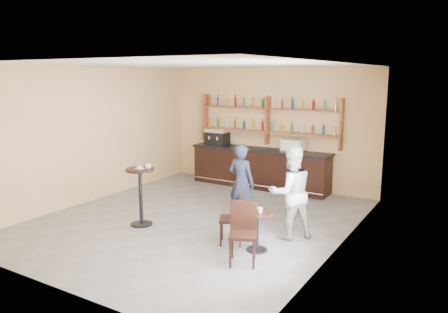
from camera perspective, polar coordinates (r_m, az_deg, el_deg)
The scene contains 23 objects.
floor at distance 9.31m, azimuth -3.65°, elevation -8.25°, with size 7.00×7.00×0.00m, color slate.
ceiling at distance 8.81m, azimuth -3.90°, elevation 11.85°, with size 7.00×7.00×0.00m, color white.
wall_back at distance 11.93m, azimuth 5.94°, elevation 3.78°, with size 7.00×7.00×0.00m, color tan.
wall_front at distance 6.43m, azimuth -21.97°, elevation -2.78°, with size 7.00×7.00×0.00m, color tan.
wall_left at distance 10.91m, azimuth -16.80°, elevation 2.75°, with size 7.00×7.00×0.00m, color tan.
wall_right at distance 7.63m, azimuth 15.02°, elevation -0.36°, with size 7.00×7.00×0.00m, color tan.
window_pane at distance 6.49m, azimuth 12.00°, elevation -1.22°, with size 2.00×2.00×0.00m, color white.
window_frame at distance 6.49m, azimuth 11.95°, elevation -1.21°, with size 0.04×1.70×2.10m, color black, non-canonical shape.
shelf_unit at distance 11.79m, azimuth 5.68°, elevation 4.73°, with size 4.00×0.26×1.40m, color brown, non-canonical shape.
liquor_bottles at distance 11.77m, azimuth 5.70°, elevation 5.56°, with size 3.68×0.10×1.00m, color #8C5919, non-canonical shape.
bar_counter at distance 11.84m, azimuth 4.68°, elevation -1.51°, with size 3.90×0.76×1.06m, color black, non-canonical shape.
espresso_machine at distance 12.36m, azimuth -0.89°, elevation 2.58°, with size 0.63×0.40×0.45m, color black, non-canonical shape.
pastry_case at distance 11.33m, azimuth 9.02°, elevation 1.40°, with size 0.54×0.44×0.33m, color silver, non-canonical shape.
pedestal_table at distance 8.98m, azimuth -10.82°, elevation -5.22°, with size 0.57×0.57×1.17m, color black, non-canonical shape.
napkin at distance 8.84m, azimuth -10.95°, elevation -1.55°, with size 0.16×0.16×0.00m, color white.
donut at distance 8.82m, azimuth -10.95°, elevation -1.41°, with size 0.13×0.13×0.05m, color #C67948.
cup_pedestal at distance 8.81m, azimuth -9.85°, elevation -1.26°, with size 0.11×0.11×0.09m, color white.
man_main at distance 9.01m, azimuth 2.27°, elevation -3.48°, with size 0.59×0.39×1.63m, color black.
cafe_table at distance 7.66m, azimuth 4.33°, elevation -9.74°, with size 0.55×0.55×0.69m, color black, non-canonical shape.
cup_cafe at distance 7.51m, azimuth 4.71°, elevation -7.01°, with size 0.10×0.10×0.09m, color white.
chair_west at distance 7.91m, azimuth 0.92°, elevation -8.10°, with size 0.41×0.41×0.94m, color black, non-canonical shape.
chair_south at distance 7.08m, azimuth 2.47°, elevation -10.09°, with size 0.43×0.43×1.00m, color black, non-canonical shape.
patron_second at distance 8.17m, azimuth 8.71°, elevation -4.65°, with size 0.85×0.66×1.74m, color #9E9DA2.
Camera 1 is at (5.07, -7.21, 3.00)m, focal length 35.00 mm.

